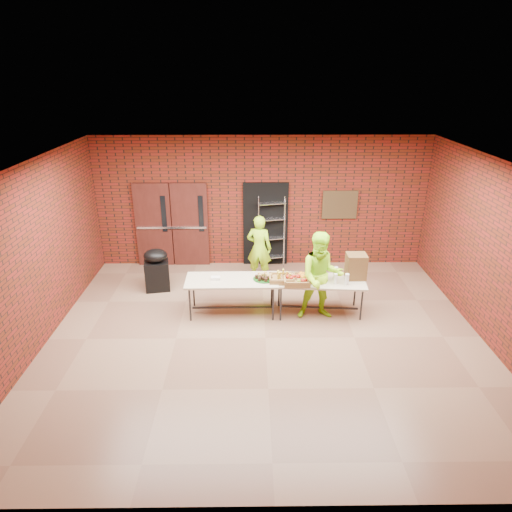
{
  "coord_description": "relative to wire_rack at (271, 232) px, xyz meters",
  "views": [
    {
      "loc": [
        -0.26,
        -7.21,
        4.64
      ],
      "look_at": [
        -0.16,
        1.4,
        1.06
      ],
      "focal_mm": 32.0,
      "sensor_mm": 36.0,
      "label": 1
    }
  ],
  "objects": [
    {
      "name": "basket_oranges",
      "position": [
        0.55,
        -2.37,
        -0.1
      ],
      "size": [
        0.41,
        0.32,
        0.13
      ],
      "color": "olive",
      "rests_on": "table_right"
    },
    {
      "name": "basket_apples",
      "position": [
        0.38,
        -2.55,
        -0.09
      ],
      "size": [
        0.5,
        0.39,
        0.15
      ],
      "color": "olive",
      "rests_on": "table_right"
    },
    {
      "name": "table_right",
      "position": [
        0.87,
        -2.39,
        -0.22
      ],
      "size": [
        1.84,
        0.88,
        0.73
      ],
      "rotation": [
        0.0,
        0.0,
        -0.08
      ],
      "color": "tan",
      "rests_on": "room"
    },
    {
      "name": "napkin_box",
      "position": [
        -1.21,
        -2.37,
        -0.11
      ],
      "size": [
        0.17,
        0.12,
        0.06
      ],
      "primitive_type": "cube",
      "color": "white",
      "rests_on": "table_left"
    },
    {
      "name": "cup_stack_front",
      "position": [
        1.14,
        -2.55,
        -0.05
      ],
      "size": [
        0.07,
        0.07,
        0.21
      ],
      "primitive_type": "cylinder",
      "color": "white",
      "rests_on": "table_right"
    },
    {
      "name": "bronze_plaque",
      "position": [
        1.66,
        0.13,
        0.66
      ],
      "size": [
        0.85,
        0.04,
        0.7
      ],
      "primitive_type": "cube",
      "color": "#3E2F19",
      "rests_on": "room"
    },
    {
      "name": "table_left",
      "position": [
        -0.89,
        -2.37,
        -0.2
      ],
      "size": [
        1.83,
        0.78,
        0.75
      ],
      "rotation": [
        0.0,
        0.0,
        0.01
      ],
      "color": "tan",
      "rests_on": "room"
    },
    {
      "name": "volunteer_woman",
      "position": [
        -0.31,
        -0.79,
        -0.1
      ],
      "size": [
        0.65,
        0.5,
        1.58
      ],
      "primitive_type": "imported",
      "rotation": [
        0.0,
        0.0,
        2.91
      ],
      "color": "#ADFF1C",
      "rests_on": "room"
    },
    {
      "name": "muffin_tray",
      "position": [
        -0.25,
        -2.36,
        -0.09
      ],
      "size": [
        0.43,
        0.43,
        0.11
      ],
      "color": "#144C14",
      "rests_on": "table_left"
    },
    {
      "name": "wire_rack",
      "position": [
        0.0,
        0.0,
        0.0
      ],
      "size": [
        0.68,
        0.35,
        1.78
      ],
      "primitive_type": null,
      "rotation": [
        0.0,
        0.0,
        0.21
      ],
      "color": "silver",
      "rests_on": "room"
    },
    {
      "name": "cup_stack_back",
      "position": [
        1.18,
        -2.33,
        -0.03
      ],
      "size": [
        0.09,
        0.09,
        0.26
      ],
      "primitive_type": "cylinder",
      "color": "white",
      "rests_on": "table_right"
    },
    {
      "name": "covered_grill",
      "position": [
        -2.6,
        -1.27,
        -0.41
      ],
      "size": [
        0.6,
        0.53,
        0.96
      ],
      "rotation": [
        0.0,
        0.0,
        0.18
      ],
      "color": "black",
      "rests_on": "room"
    },
    {
      "name": "dark_doorway",
      "position": [
        -0.14,
        0.14,
        0.16
      ],
      "size": [
        1.1,
        0.06,
        2.1
      ],
      "primitive_type": "cube",
      "color": "black",
      "rests_on": "room"
    },
    {
      "name": "room",
      "position": [
        -0.24,
        -3.32,
        0.71
      ],
      "size": [
        8.08,
        7.08,
        3.28
      ],
      "color": "brown",
      "rests_on": "ground"
    },
    {
      "name": "basket_bananas",
      "position": [
        0.1,
        -2.44,
        -0.09
      ],
      "size": [
        0.48,
        0.37,
        0.15
      ],
      "color": "olive",
      "rests_on": "table_right"
    },
    {
      "name": "cup_stack_mid",
      "position": [
        1.35,
        -2.6,
        -0.04
      ],
      "size": [
        0.08,
        0.08,
        0.23
      ],
      "primitive_type": "cylinder",
      "color": "white",
      "rests_on": "table_right"
    },
    {
      "name": "coffee_dispenser",
      "position": [
        1.58,
        -2.28,
        0.1
      ],
      "size": [
        0.39,
        0.35,
        0.51
      ],
      "primitive_type": "cube",
      "color": "brown",
      "rests_on": "table_right"
    },
    {
      "name": "double_doors",
      "position": [
        -2.44,
        0.12,
        0.17
      ],
      "size": [
        1.78,
        0.12,
        2.1
      ],
      "color": "#481A14",
      "rests_on": "room"
    },
    {
      "name": "volunteer_man",
      "position": [
        0.86,
        -2.55,
        0.0
      ],
      "size": [
        0.88,
        0.69,
        1.78
      ],
      "primitive_type": "imported",
      "rotation": [
        0.0,
        0.0,
        0.02
      ],
      "color": "#ADFF1C",
      "rests_on": "room"
    }
  ]
}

